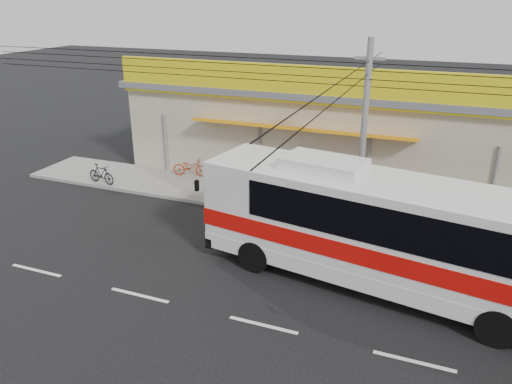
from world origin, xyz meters
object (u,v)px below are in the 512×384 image
at_px(utility_pole, 368,74).
at_px(coach_bus, 410,232).
at_px(motorbike_dark, 101,174).
at_px(motorbike_red, 190,167).

bearing_deg(utility_pole, coach_bus, -62.20).
height_order(motorbike_dark, utility_pole, utility_pole).
relative_size(coach_bus, motorbike_red, 7.45).
height_order(coach_bus, motorbike_red, coach_bus).
distance_m(coach_bus, utility_pole, 6.11).
bearing_deg(motorbike_red, coach_bus, -132.31).
relative_size(coach_bus, utility_pole, 0.37).
relative_size(motorbike_red, motorbike_dark, 1.11).
relative_size(motorbike_dark, utility_pole, 0.05).
bearing_deg(motorbike_red, utility_pole, -116.49).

